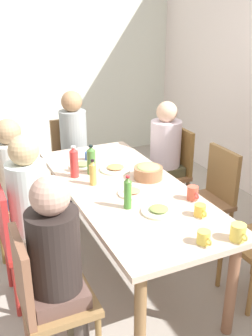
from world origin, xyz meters
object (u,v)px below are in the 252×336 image
object	(u,v)px
person_3	(31,207)
chair_4	(6,198)
cup_2	(238,232)
bowl_0	(148,172)
bottle_3	(93,173)
cup_3	(200,210)
person_6	(74,140)
plate_2	(82,165)
chair_6	(72,156)
cup_1	(204,237)
person_2	(57,260)
chair_2	(44,296)
chair_0	(172,167)
cup_4	(89,156)
cup_0	(193,193)
bottle_1	(91,160)
person_4	(14,175)
plate_1	(159,210)
chair_1	(212,194)
person_0	(164,150)
chair_3	(21,237)
bottle_2	(74,162)
bottle_0	(128,193)
plate_3	(116,168)
dining_table	(126,197)
plate_0	(132,192)

from	to	relation	value
person_3	chair_4	size ratio (longest dim) A/B	1.37
cup_2	bowl_0	bearing A→B (deg)	-176.66
bottle_3	cup_3	bearing A→B (deg)	31.69
person_6	plate_2	bearing A→B (deg)	-12.43
chair_6	cup_1	size ratio (longest dim) A/B	8.00
person_2	chair_2	bearing A→B (deg)	-90.00
chair_0	cup_4	distance (m)	0.90
cup_0	bottle_1	xyz separation A→B (m)	(-0.73, -0.48, 0.06)
person_4	plate_1	xyz separation A→B (m)	(1.11, 0.74, 0.05)
chair_2	cup_2	xyz separation A→B (m)	(0.27, 1.08, 0.28)
chair_1	chair_2	xyz separation A→B (m)	(0.66, -1.60, 0.00)
chair_1	cup_1	distance (m)	1.16
chair_0	person_0	size ratio (longest dim) A/B	0.76
person_6	cup_3	world-z (taller)	person_6
chair_3	chair_6	xyz separation A→B (m)	(-1.37, 0.80, 0.00)
chair_0	person_3	size ratio (longest dim) A/B	0.73
cup_1	bottle_2	xyz separation A→B (m)	(-1.21, -0.37, 0.08)
cup_4	bottle_0	size ratio (longest dim) A/B	0.46
plate_3	bottle_3	world-z (taller)	bottle_3
bowl_0	person_3	bearing A→B (deg)	-85.90
chair_3	bottle_2	size ratio (longest dim) A/B	3.52
dining_table	chair_6	bearing A→B (deg)	180.00
bottle_2	dining_table	bearing A→B (deg)	40.79
chair_2	bowl_0	world-z (taller)	chair_2
chair_4	cup_0	bearing A→B (deg)	47.31
bowl_0	plate_1	bearing A→B (deg)	-20.41
cup_0	cup_4	distance (m)	1.09
plate_2	bottle_3	size ratio (longest dim) A/B	1.10
person_2	person_3	size ratio (longest dim) A/B	0.98
cup_2	bottle_2	distance (m)	1.39
cup_0	person_0	bearing A→B (deg)	160.17
bowl_0	cup_2	world-z (taller)	bowl_0
chair_1	person_2	size ratio (longest dim) A/B	0.74
person_4	plate_0	size ratio (longest dim) A/B	5.65
person_0	bottle_3	distance (m)	1.06
chair_6	plate_1	xyz separation A→B (m)	(1.82, 0.03, 0.24)
person_3	bottle_0	world-z (taller)	person_3
chair_3	person_4	xyz separation A→B (m)	(-0.66, 0.09, 0.19)
plate_2	cup_1	xyz separation A→B (m)	(1.38, 0.25, 0.03)
bowl_0	cup_4	bearing A→B (deg)	-153.07
plate_2	person_0	bearing A→B (deg)	99.81
chair_6	plate_3	xyz separation A→B (m)	(1.04, 0.06, 0.24)
chair_0	chair_2	world-z (taller)	same
plate_0	plate_2	bearing A→B (deg)	-166.13
bottle_0	cup_3	bearing A→B (deg)	52.21
person_4	cup_1	world-z (taller)	person_4
chair_2	cup_4	size ratio (longest dim) A/B	8.31
plate_0	bottle_0	bearing A→B (deg)	-34.20
chair_6	plate_3	size ratio (longest dim) A/B	3.51
person_4	cup_2	bearing A→B (deg)	31.92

